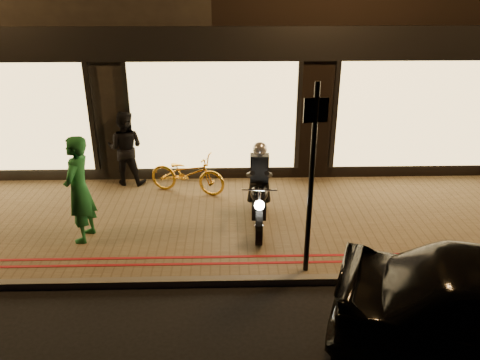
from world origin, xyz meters
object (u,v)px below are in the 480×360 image
object	(u,v)px
motorcycle	(259,195)
sign_post	(312,172)
bicycle_gold	(187,174)
person_green	(79,190)

from	to	relation	value
motorcycle	sign_post	bearing A→B (deg)	-63.40
sign_post	bicycle_gold	xyz separation A→B (m)	(-2.09, 3.00, -1.24)
sign_post	person_green	xyz separation A→B (m)	(-3.77, 1.09, -0.73)
motorcycle	person_green	bearing A→B (deg)	-168.53
person_green	motorcycle	bearing A→B (deg)	105.75
person_green	sign_post	bearing A→B (deg)	81.67
motorcycle	person_green	xyz separation A→B (m)	(-3.12, -0.44, 0.34)
sign_post	person_green	distance (m)	3.99
bicycle_gold	sign_post	bearing A→B (deg)	-127.69
sign_post	bicycle_gold	size ratio (longest dim) A/B	1.79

